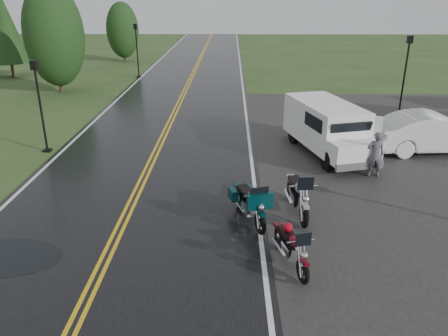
# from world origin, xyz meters

# --- Properties ---
(ground) EXTENTS (120.00, 120.00, 0.00)m
(ground) POSITION_xyz_m (0.00, 0.00, 0.00)
(ground) COLOR #2D471E
(ground) RESTS_ON ground
(road) EXTENTS (8.00, 100.00, 0.04)m
(road) POSITION_xyz_m (0.00, 10.00, 0.02)
(road) COLOR black
(road) RESTS_ON ground
(parking_pad) EXTENTS (14.00, 24.00, 0.03)m
(parking_pad) POSITION_xyz_m (11.00, 5.00, 0.01)
(parking_pad) COLOR black
(parking_pad) RESTS_ON ground
(motorcycle_red) EXTENTS (1.17, 2.09, 1.17)m
(motorcycle_red) POSITION_xyz_m (4.59, -2.38, 0.58)
(motorcycle_red) COLOR #510911
(motorcycle_red) RESTS_ON ground
(motorcycle_teal) EXTENTS (1.43, 2.35, 1.30)m
(motorcycle_teal) POSITION_xyz_m (3.78, -0.31, 0.65)
(motorcycle_teal) COLOR #042D31
(motorcycle_teal) RESTS_ON ground
(motorcycle_silver) EXTENTS (1.02, 2.43, 1.40)m
(motorcycle_silver) POSITION_xyz_m (4.99, 0.07, 0.70)
(motorcycle_silver) COLOR #93949A
(motorcycle_silver) RESTS_ON ground
(van_white) EXTENTS (3.20, 5.50, 2.03)m
(van_white) POSITION_xyz_m (6.49, 4.31, 1.02)
(van_white) COLOR white
(van_white) RESTS_ON ground
(person_at_van) EXTENTS (0.62, 0.43, 1.61)m
(person_at_van) POSITION_xyz_m (7.97, 3.76, 0.80)
(person_at_van) COLOR #515156
(person_at_van) RESTS_ON ground
(sedan_white) EXTENTS (4.92, 2.09, 1.58)m
(sedan_white) POSITION_xyz_m (11.05, 6.36, 0.79)
(sedan_white) COLOR silver
(sedan_white) RESTS_ON ground
(lamp_post_near_left) EXTENTS (0.31, 0.31, 3.67)m
(lamp_post_near_left) POSITION_xyz_m (-4.44, 6.19, 1.83)
(lamp_post_near_left) COLOR black
(lamp_post_near_left) RESTS_ON ground
(lamp_post_far_left) EXTENTS (0.34, 0.34, 3.93)m
(lamp_post_far_left) POSITION_xyz_m (-4.00, 22.84, 1.97)
(lamp_post_far_left) COLOR black
(lamp_post_far_left) RESTS_ON ground
(lamp_post_far_right) EXTENTS (0.35, 0.35, 4.03)m
(lamp_post_far_right) POSITION_xyz_m (12.01, 12.56, 2.02)
(lamp_post_far_right) COLOR black
(lamp_post_far_right) RESTS_ON ground
(tree_left_mid) EXTENTS (3.67, 3.67, 5.73)m
(tree_left_mid) POSITION_xyz_m (-7.97, 17.51, 2.86)
(tree_left_mid) COLOR #1E3D19
(tree_left_mid) RESTS_ON ground
(tree_left_far) EXTENTS (2.93, 2.93, 4.50)m
(tree_left_far) POSITION_xyz_m (-6.94, 31.12, 2.25)
(tree_left_far) COLOR #1E3D19
(tree_left_far) RESTS_ON ground
(pine_left_far) EXTENTS (2.89, 2.89, 6.03)m
(pine_left_far) POSITION_xyz_m (-13.69, 23.03, 3.01)
(pine_left_far) COLOR #1E3D19
(pine_left_far) RESTS_ON ground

